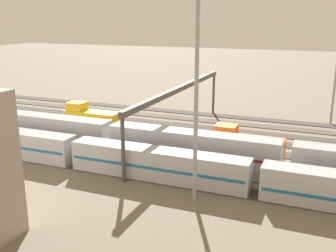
{
  "coord_description": "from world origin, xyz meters",
  "views": [
    {
      "loc": [
        -28.33,
        59.14,
        19.35
      ],
      "look_at": [
        -4.9,
        2.25,
        2.5
      ],
      "focal_mm": 42.18,
      "sensor_mm": 36.0,
      "label": 1
    }
  ],
  "objects_px": {
    "train_on_track_6": "(111,140)",
    "signal_gantry": "(181,92)",
    "train_on_track_4": "(91,120)",
    "train_on_track_7": "(62,150)",
    "train_on_track_5": "(245,148)",
    "light_mast_1": "(197,44)"
  },
  "relations": [
    {
      "from": "train_on_track_6",
      "to": "signal_gantry",
      "type": "relative_size",
      "value": 2.39
    },
    {
      "from": "train_on_track_6",
      "to": "train_on_track_4",
      "type": "bearing_deg",
      "value": -44.98
    },
    {
      "from": "train_on_track_4",
      "to": "signal_gantry",
      "type": "distance_m",
      "value": 17.0
    },
    {
      "from": "train_on_track_6",
      "to": "train_on_track_7",
      "type": "xyz_separation_m",
      "value": [
        4.84,
        5.0,
        -0.55
      ]
    },
    {
      "from": "train_on_track_7",
      "to": "train_on_track_5",
      "type": "bearing_deg",
      "value": -156.49
    },
    {
      "from": "train_on_track_4",
      "to": "signal_gantry",
      "type": "height_order",
      "value": "signal_gantry"
    },
    {
      "from": "train_on_track_4",
      "to": "light_mast_1",
      "type": "distance_m",
      "value": 34.94
    },
    {
      "from": "train_on_track_5",
      "to": "signal_gantry",
      "type": "bearing_deg",
      "value": -31.4
    },
    {
      "from": "train_on_track_7",
      "to": "light_mast_1",
      "type": "bearing_deg",
      "value": 169.55
    },
    {
      "from": "train_on_track_6",
      "to": "train_on_track_7",
      "type": "relative_size",
      "value": 0.69
    },
    {
      "from": "train_on_track_4",
      "to": "signal_gantry",
      "type": "xyz_separation_m",
      "value": [
        -15.86,
        -2.5,
        5.58
      ]
    },
    {
      "from": "train_on_track_6",
      "to": "light_mast_1",
      "type": "xyz_separation_m",
      "value": [
        -15.52,
        8.76,
        14.3
      ]
    },
    {
      "from": "train_on_track_5",
      "to": "signal_gantry",
      "type": "xyz_separation_m",
      "value": [
        12.29,
        -7.5,
        5.58
      ]
    },
    {
      "from": "train_on_track_6",
      "to": "train_on_track_7",
      "type": "height_order",
      "value": "train_on_track_6"
    },
    {
      "from": "light_mast_1",
      "to": "train_on_track_4",
      "type": "bearing_deg",
      "value": -36.31
    },
    {
      "from": "train_on_track_7",
      "to": "signal_gantry",
      "type": "xyz_separation_m",
      "value": [
        -10.69,
        -17.5,
        5.68
      ]
    },
    {
      "from": "train_on_track_4",
      "to": "train_on_track_7",
      "type": "distance_m",
      "value": 15.86
    },
    {
      "from": "train_on_track_7",
      "to": "train_on_track_4",
      "type": "bearing_deg",
      "value": -71.0
    },
    {
      "from": "train_on_track_5",
      "to": "light_mast_1",
      "type": "distance_m",
      "value": 20.33
    },
    {
      "from": "train_on_track_5",
      "to": "signal_gantry",
      "type": "distance_m",
      "value": 15.44
    },
    {
      "from": "train_on_track_7",
      "to": "signal_gantry",
      "type": "height_order",
      "value": "signal_gantry"
    },
    {
      "from": "signal_gantry",
      "to": "train_on_track_4",
      "type": "bearing_deg",
      "value": 8.96
    }
  ]
}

